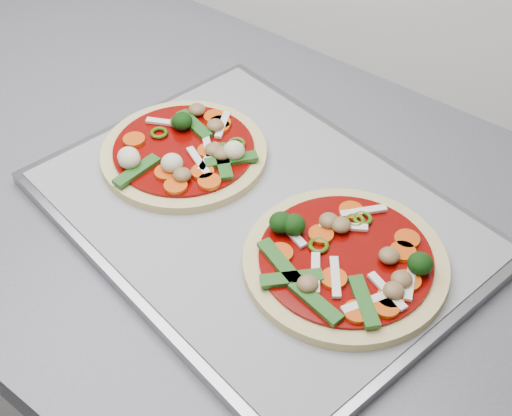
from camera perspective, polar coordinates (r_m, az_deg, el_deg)
The scene contains 4 objects.
baking_tray at distance 0.75m, azimuth 0.19°, elevation -0.63°, with size 0.45×0.33×0.01m, color gray.
parchment at distance 0.74m, azimuth 0.19°, elevation -0.18°, with size 0.43×0.31×0.00m, color #949498.
pizza_left at distance 0.80m, azimuth -5.72°, elevation 4.55°, with size 0.20×0.20×0.03m.
pizza_right at distance 0.69m, azimuth 7.14°, elevation -4.17°, with size 0.24×0.24×0.03m.
Camera 1 is at (0.02, 0.88, 1.44)m, focal length 50.00 mm.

